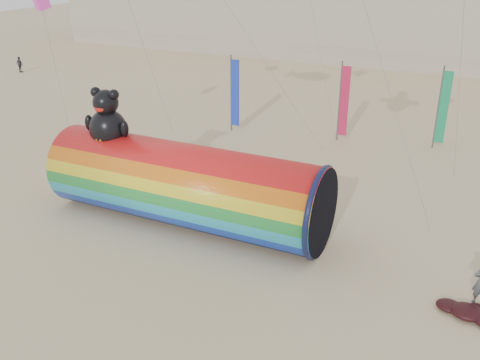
% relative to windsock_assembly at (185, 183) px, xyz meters
% --- Properties ---
extents(ground, '(160.00, 160.00, 0.00)m').
position_rel_windsock_assembly_xyz_m(ground, '(2.00, -1.02, -1.98)').
color(ground, '#CCB58C').
rests_on(ground, ground).
extents(windsock_assembly, '(12.92, 3.93, 5.95)m').
position_rel_windsock_assembly_xyz_m(windsock_assembly, '(0.00, 0.00, 0.00)').
color(windsock_assembly, red).
rests_on(windsock_assembly, ground).
extents(fabric_bundle, '(2.62, 1.35, 0.41)m').
position_rel_windsock_assembly_xyz_m(fabric_bundle, '(12.45, -1.75, -1.80)').
color(fabric_bundle, '#3B0A0E').
rests_on(fabric_bundle, ground).
extents(festival_banners, '(13.69, 2.49, 5.20)m').
position_rel_windsock_assembly_xyz_m(festival_banners, '(2.82, 14.13, 0.66)').
color(festival_banners, '#59595E').
rests_on(festival_banners, ground).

